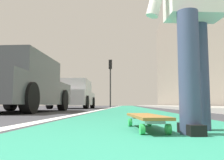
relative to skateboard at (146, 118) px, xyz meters
name	(u,v)px	position (x,y,z in m)	size (l,w,h in m)	color
ground_plane	(130,109)	(8.80, 0.02, -0.09)	(80.00, 80.00, 0.00)	#38383D
bike_lane_paint	(128,107)	(22.80, 0.02, -0.09)	(56.00, 1.92, 0.00)	#288466
lane_stripe_white	(115,107)	(18.80, 1.13, -0.09)	(52.00, 0.16, 0.01)	silver
sidewalk_curb	(174,107)	(16.80, -3.43, -0.03)	(52.00, 3.20, 0.12)	#9E9B93
building_facade	(190,37)	(20.80, -5.83, 6.43)	(40.00, 1.20, 13.04)	gray
skateboard	(146,118)	(0.00, 0.00, 0.00)	(0.86, 0.29, 0.11)	green
skater_person	(193,3)	(-0.15, -0.35, 0.84)	(0.48, 0.72, 1.64)	#384260
parked_car_near	(18,85)	(4.56, 3.09, 0.63)	(4.52, 1.98, 1.50)	#4C5156
parked_car_mid	(73,95)	(10.82, 2.95, 0.61)	(4.21, 2.02, 1.47)	#B7B7BC
traffic_light	(110,74)	(19.13, 1.53, 2.74)	(0.33, 0.28, 4.09)	#2D2D2D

